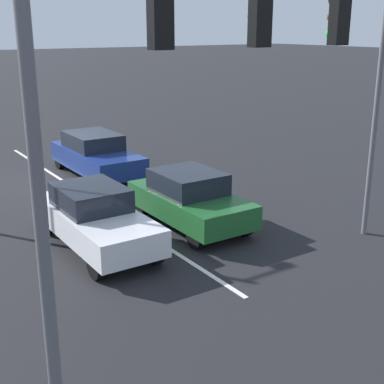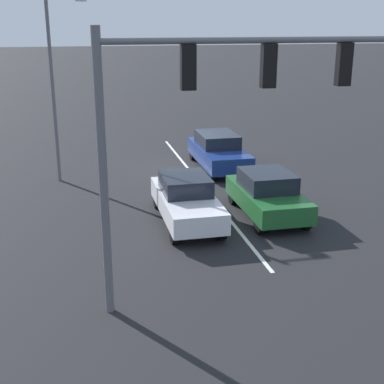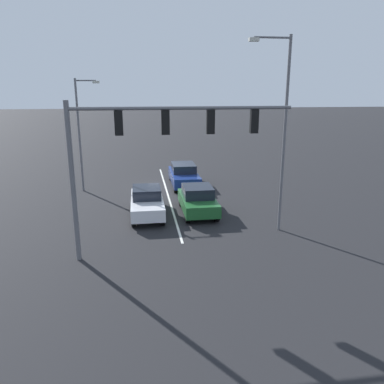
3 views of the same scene
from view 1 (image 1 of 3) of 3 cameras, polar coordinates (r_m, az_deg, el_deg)
ground_plane at (r=20.30m, az=-13.72°, el=1.23°), size 240.00×240.00×0.00m
lane_stripe_left_divider at (r=18.16m, az=-11.10°, el=-0.47°), size 0.12×16.77×0.01m
car_white_midlane_front at (r=13.81m, az=-10.35°, el=-2.67°), size 1.75×4.52×1.57m
car_darkgreen_leftlane_front at (r=15.06m, az=-0.27°, el=-0.71°), size 1.85×4.07×1.56m
car_navy_leftlane_second at (r=20.53m, az=-10.21°, el=3.96°), size 1.88×4.75×1.59m
traffic_signal_gantry at (r=8.43m, az=3.64°, el=13.89°), size 8.89×0.37×6.45m
street_lamp_left_shoulder at (r=14.30m, az=19.30°, el=15.52°), size 1.98×0.24×9.18m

